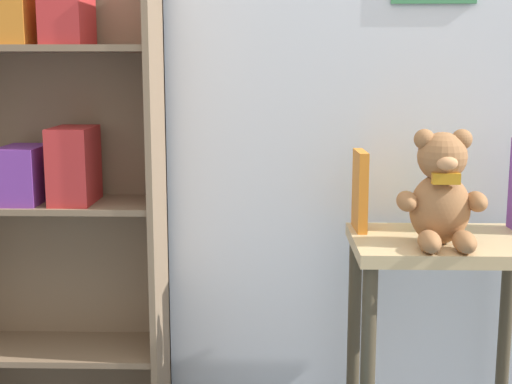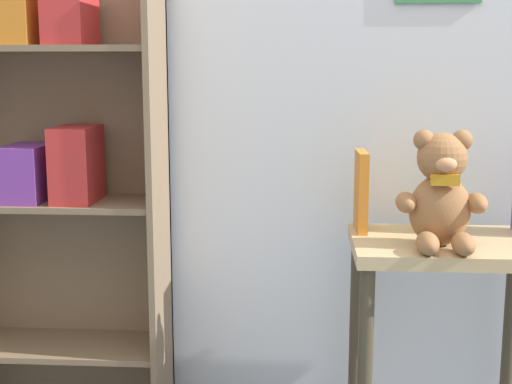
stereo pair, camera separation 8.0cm
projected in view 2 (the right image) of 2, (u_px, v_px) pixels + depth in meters
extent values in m
cube|color=silver|center=(353.00, 17.00, 2.15)|extent=(4.80, 0.06, 2.50)
cube|color=#7F664C|center=(159.00, 204.00, 2.10)|extent=(0.02, 0.27, 1.40)
cube|color=#7F664C|center=(69.00, 195.00, 2.24)|extent=(0.64, 0.02, 1.40)
cube|color=#7F664C|center=(63.00, 345.00, 2.20)|extent=(0.61, 0.25, 0.02)
cube|color=#7F664C|center=(56.00, 203.00, 2.12)|extent=(0.61, 0.25, 0.02)
cube|color=#7F664C|center=(48.00, 49.00, 2.04)|extent=(0.61, 0.25, 0.02)
cube|color=orange|center=(19.00, 19.00, 2.02)|extent=(0.11, 0.19, 0.15)
cube|color=red|center=(70.00, 8.00, 2.00)|extent=(0.11, 0.19, 0.21)
cube|color=purple|center=(28.00, 173.00, 2.09)|extent=(0.11, 0.19, 0.16)
cube|color=red|center=(77.00, 164.00, 2.08)|extent=(0.11, 0.19, 0.22)
cube|color=tan|center=(448.00, 246.00, 1.96)|extent=(0.52, 0.38, 0.04)
cylinder|color=#453A29|center=(365.00, 377.00, 1.87)|extent=(0.04, 0.04, 0.60)
cylinder|color=#453A29|center=(356.00, 332.00, 2.18)|extent=(0.04, 0.04, 0.60)
cylinder|color=#453A29|center=(509.00, 336.00, 2.16)|extent=(0.04, 0.04, 0.60)
ellipsoid|color=#99663D|center=(440.00, 210.00, 1.88)|extent=(0.16, 0.12, 0.19)
sphere|color=#99663D|center=(442.00, 158.00, 1.85)|extent=(0.13, 0.13, 0.13)
sphere|color=#99663D|center=(424.00, 140.00, 1.85)|extent=(0.05, 0.05, 0.05)
sphere|color=#99663D|center=(462.00, 140.00, 1.84)|extent=(0.05, 0.05, 0.05)
ellipsoid|color=tan|center=(446.00, 164.00, 1.80)|extent=(0.05, 0.04, 0.04)
ellipsoid|color=#99663D|center=(406.00, 202.00, 1.86)|extent=(0.05, 0.10, 0.05)
ellipsoid|color=#99663D|center=(477.00, 203.00, 1.85)|extent=(0.05, 0.10, 0.05)
ellipsoid|color=#99663D|center=(428.00, 243.00, 1.80)|extent=(0.06, 0.11, 0.06)
ellipsoid|color=#99663D|center=(463.00, 244.00, 1.79)|extent=(0.06, 0.11, 0.06)
cube|color=#C68419|center=(445.00, 180.00, 1.81)|extent=(0.07, 0.02, 0.03)
cube|color=orange|center=(361.00, 191.00, 2.05)|extent=(0.03, 0.14, 0.23)
cube|color=#33934C|center=(442.00, 196.00, 2.04)|extent=(0.05, 0.10, 0.20)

